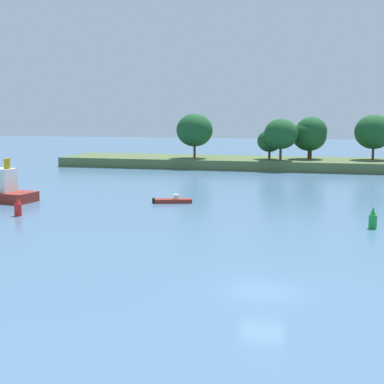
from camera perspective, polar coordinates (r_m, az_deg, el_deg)
ground_plane at (r=32.49m, az=7.11°, el=-9.86°), size 400.00×400.00×0.00m
treeline_island at (r=105.23m, az=6.14°, el=4.25°), size 60.91×14.33×9.94m
small_motorboat at (r=63.40m, az=-1.90°, el=-0.86°), size 4.49×2.41×0.95m
channel_buoy_red at (r=57.72m, az=-17.12°, el=-1.51°), size 0.70×0.70×1.90m
channel_buoy_green at (r=51.58m, az=17.74°, el=-2.62°), size 0.70×0.70×1.90m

